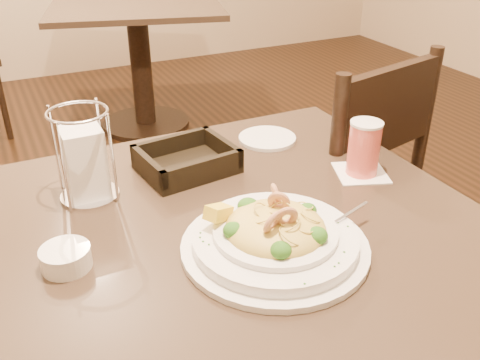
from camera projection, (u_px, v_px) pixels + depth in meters
name	position (u px, v px, depth m)	size (l,w,h in m)	color
main_table	(244.00, 314.00, 1.12)	(0.90, 0.90, 0.73)	black
background_table	(139.00, 44.00, 3.04)	(1.10, 1.10, 0.73)	black
dining_chair_near	(338.00, 194.00, 1.57)	(0.50, 0.50, 0.93)	black
pasta_bowl	(275.00, 235.00, 0.92)	(0.36, 0.33, 0.11)	white
drink_glass	(364.00, 149.00, 1.15)	(0.14, 0.14, 0.12)	white
bread_basket	(187.00, 162.00, 1.19)	(0.22, 0.19, 0.05)	black
napkin_caddy	(85.00, 161.00, 1.05)	(0.12, 0.12, 0.19)	silver
side_plate	(267.00, 138.00, 1.33)	(0.14, 0.14, 0.01)	white
butter_ramekin	(66.00, 258.00, 0.88)	(0.08, 0.08, 0.04)	white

